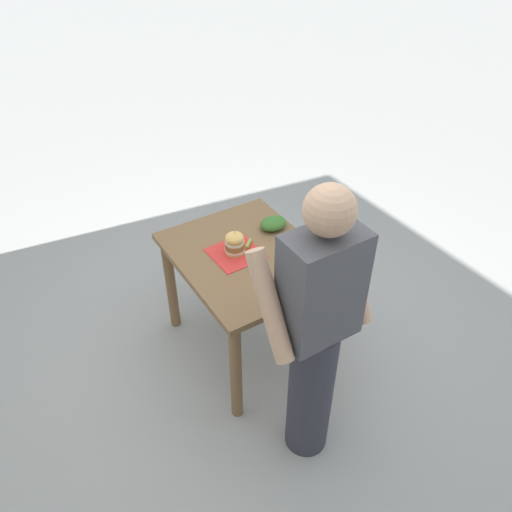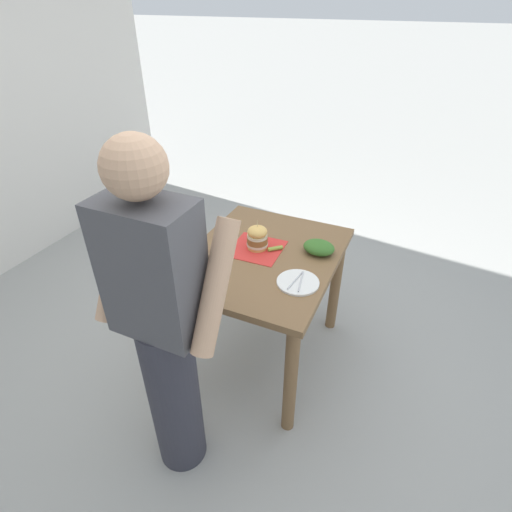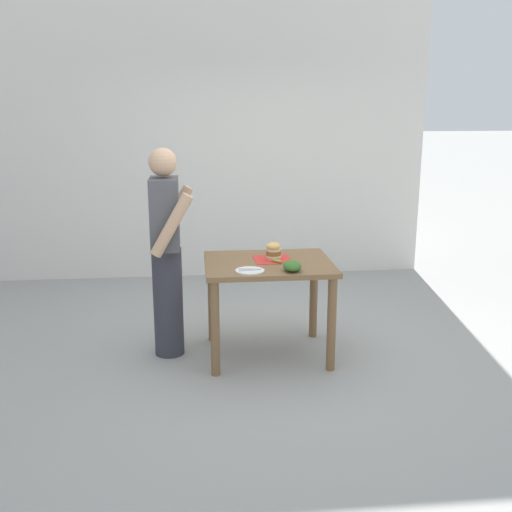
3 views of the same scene
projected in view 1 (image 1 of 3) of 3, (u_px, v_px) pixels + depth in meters
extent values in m
plane|color=#9E9E99|center=(248.00, 343.00, 3.50)|extent=(80.00, 80.00, 0.00)
cube|color=brown|center=(247.00, 257.00, 3.03)|extent=(0.82, 1.01, 0.04)
cylinder|color=brown|center=(257.00, 252.00, 3.72)|extent=(0.07, 0.07, 0.75)
cylinder|color=brown|center=(171.00, 285.00, 3.43)|extent=(0.07, 0.07, 0.75)
cylinder|color=brown|center=(333.00, 325.00, 3.12)|extent=(0.07, 0.07, 0.75)
cylinder|color=brown|center=(236.00, 372.00, 2.83)|extent=(0.07, 0.07, 0.75)
cube|color=red|center=(236.00, 253.00, 3.02)|extent=(0.30, 0.30, 0.00)
cylinder|color=#E5B25B|center=(235.00, 251.00, 3.02)|extent=(0.11, 0.11, 0.02)
cylinder|color=beige|center=(235.00, 249.00, 3.01)|extent=(0.12, 0.12, 0.01)
cylinder|color=brown|center=(235.00, 245.00, 2.99)|extent=(0.12, 0.12, 0.04)
cylinder|color=beige|center=(235.00, 242.00, 2.97)|extent=(0.12, 0.12, 0.01)
ellipsoid|color=#E5B25B|center=(235.00, 238.00, 2.96)|extent=(0.11, 0.11, 0.07)
cylinder|color=#D1B77F|center=(234.00, 232.00, 2.93)|extent=(0.00, 0.00, 0.05)
cylinder|color=#8EA83D|center=(248.00, 244.00, 3.07)|extent=(0.08, 0.08, 0.02)
cylinder|color=white|center=(300.00, 254.00, 3.01)|extent=(0.22, 0.22, 0.01)
cylinder|color=silver|center=(303.00, 252.00, 3.01)|extent=(0.04, 0.17, 0.01)
cylinder|color=silver|center=(298.00, 253.00, 3.00)|extent=(0.03, 0.17, 0.01)
ellipsoid|color=#386B28|center=(273.00, 223.00, 3.21)|extent=(0.18, 0.14, 0.08)
cylinder|color=#33333D|center=(310.00, 390.00, 2.64)|extent=(0.24, 0.24, 0.90)
cube|color=#4C4C51|center=(322.00, 287.00, 2.19)|extent=(0.36, 0.22, 0.56)
sphere|color=tan|center=(330.00, 210.00, 1.95)|extent=(0.22, 0.22, 0.22)
cylinder|color=tan|center=(351.00, 271.00, 2.36)|extent=(0.09, 0.34, 0.50)
cylinder|color=tan|center=(270.00, 306.00, 2.17)|extent=(0.09, 0.34, 0.50)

